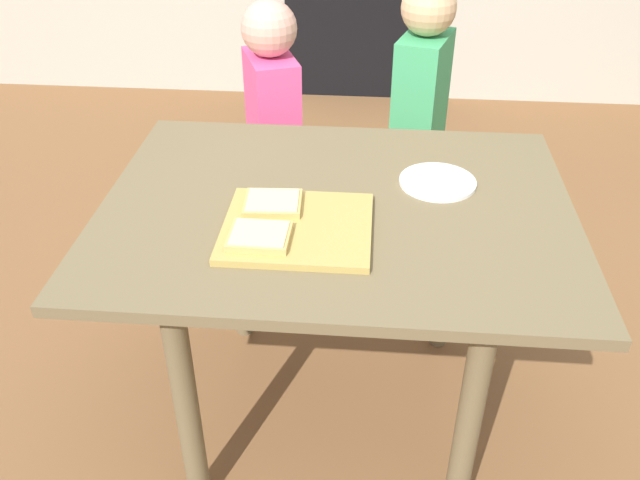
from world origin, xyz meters
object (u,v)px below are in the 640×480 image
at_px(cutting_board, 297,228).
at_px(dining_table, 336,240).
at_px(pizza_slice_near_left, 260,236).
at_px(child_left, 273,132).
at_px(child_right, 419,118).
at_px(plate_white_right, 438,182).
at_px(pizza_slice_far_left, 273,203).

bearing_deg(cutting_board, dining_table, 57.22).
distance_m(pizza_slice_near_left, child_left, 0.87).
height_order(cutting_board, pizza_slice_near_left, pizza_slice_near_left).
xyz_separation_m(pizza_slice_near_left, child_right, (0.39, 0.95, -0.13)).
relative_size(dining_table, cutting_board, 3.39).
xyz_separation_m(pizza_slice_near_left, plate_white_right, (0.40, 0.31, -0.02)).
bearing_deg(plate_white_right, pizza_slice_far_left, -156.42).
xyz_separation_m(pizza_slice_far_left, child_left, (-0.11, 0.71, -0.16)).
xyz_separation_m(pizza_slice_near_left, child_left, (-0.10, 0.85, -0.16)).
xyz_separation_m(plate_white_right, child_left, (-0.50, 0.54, -0.13)).
bearing_deg(cutting_board, child_right, 70.51).
bearing_deg(dining_table, pizza_slice_near_left, -129.02).
xyz_separation_m(dining_table, pizza_slice_near_left, (-0.16, -0.19, 0.13)).
distance_m(dining_table, pizza_slice_far_left, 0.20).
distance_m(dining_table, cutting_board, 0.19).
bearing_deg(dining_table, child_left, 110.98).
distance_m(pizza_slice_near_left, child_right, 1.03).
distance_m(cutting_board, child_right, 0.94).
relative_size(pizza_slice_near_left, plate_white_right, 0.69).
distance_m(dining_table, child_left, 0.71).
xyz_separation_m(plate_white_right, child_right, (-0.02, 0.64, -0.11)).
height_order(pizza_slice_far_left, plate_white_right, pizza_slice_far_left).
height_order(cutting_board, child_left, child_left).
bearing_deg(child_left, plate_white_right, -47.36).
bearing_deg(pizza_slice_near_left, child_right, 67.82).
distance_m(cutting_board, pizza_slice_near_left, 0.10).
xyz_separation_m(pizza_slice_far_left, plate_white_right, (0.39, 0.17, -0.02)).
bearing_deg(cutting_board, pizza_slice_far_left, 131.65).
distance_m(pizza_slice_far_left, pizza_slice_near_left, 0.14).
relative_size(pizza_slice_far_left, pizza_slice_near_left, 1.03).
bearing_deg(plate_white_right, cutting_board, -143.18).
height_order(child_left, child_right, child_right).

